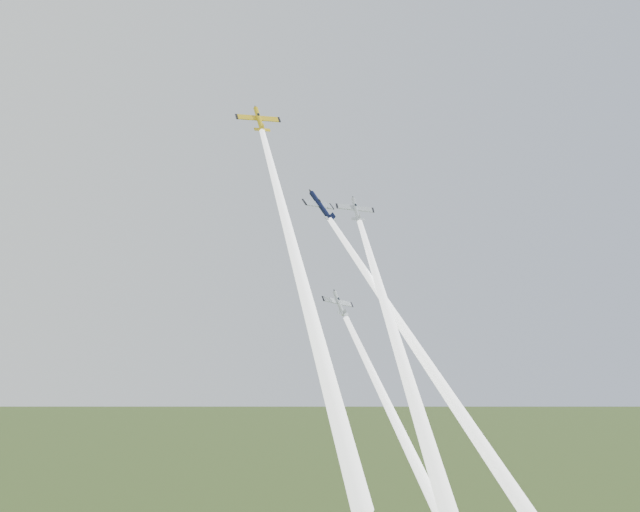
{
  "coord_description": "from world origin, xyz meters",
  "views": [
    {
      "loc": [
        -69.44,
        -122.38,
        77.0
      ],
      "look_at": [
        0.0,
        -6.0,
        92.0
      ],
      "focal_mm": 45.0,
      "sensor_mm": 36.0,
      "label": 1
    }
  ],
  "objects_px": {
    "plane_silver_right": "(356,209)",
    "plane_navy": "(321,206)",
    "plane_yellow": "(259,119)",
    "plane_silver_low": "(339,303)"
  },
  "relations": [
    {
      "from": "plane_silver_right",
      "to": "plane_navy",
      "type": "bearing_deg",
      "value": -179.66
    },
    {
      "from": "plane_yellow",
      "to": "plane_silver_low",
      "type": "distance_m",
      "value": 35.06
    },
    {
      "from": "plane_silver_right",
      "to": "plane_silver_low",
      "type": "relative_size",
      "value": 1.12
    },
    {
      "from": "plane_navy",
      "to": "plane_silver_low",
      "type": "relative_size",
      "value": 1.33
    },
    {
      "from": "plane_navy",
      "to": "plane_silver_low",
      "type": "bearing_deg",
      "value": -108.59
    },
    {
      "from": "plane_silver_right",
      "to": "plane_yellow",
      "type": "bearing_deg",
      "value": -173.43
    },
    {
      "from": "plane_yellow",
      "to": "plane_silver_right",
      "type": "distance_m",
      "value": 23.92
    },
    {
      "from": "plane_yellow",
      "to": "plane_navy",
      "type": "distance_m",
      "value": 18.9
    },
    {
      "from": "plane_navy",
      "to": "plane_yellow",
      "type": "bearing_deg",
      "value": 153.45
    },
    {
      "from": "plane_silver_right",
      "to": "plane_silver_low",
      "type": "xyz_separation_m",
      "value": [
        -6.13,
        -3.84,
        -17.48
      ]
    }
  ]
}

